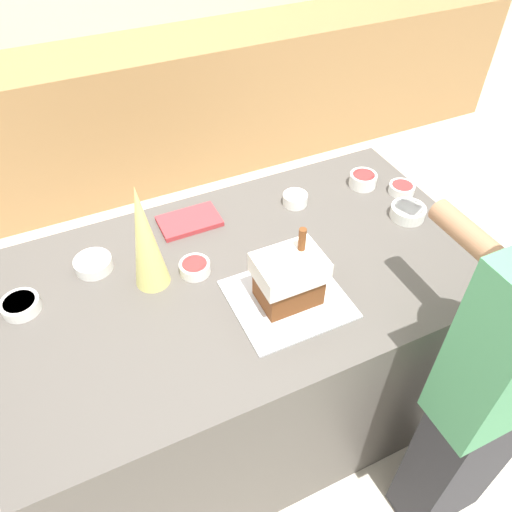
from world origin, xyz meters
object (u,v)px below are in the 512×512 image
object	(u,v)px
candy_bowl_behind_tray	(195,267)
person	(497,392)
gingerbread_house	(289,278)
candy_bowl_near_tray_right	(402,188)
candy_bowl_far_left	(363,179)
baking_tray	(288,299)
candy_bowl_far_right	(21,305)
candy_bowl_near_tray_left	(408,211)
cookbook	(189,221)
decorative_tree	(145,238)
candy_bowl_front_corner	(93,264)
candy_bowl_center_rear	(295,199)

from	to	relation	value
candy_bowl_behind_tray	person	size ratio (longest dim) A/B	0.07
candy_bowl_behind_tray	gingerbread_house	bearing A→B (deg)	-47.13
candy_bowl_near_tray_right	candy_bowl_far_left	size ratio (longest dim) A/B	0.93
baking_tray	candy_bowl_far_right	bearing A→B (deg)	157.69
candy_bowl_near_tray_left	cookbook	size ratio (longest dim) A/B	0.58
cookbook	candy_bowl_near_tray_left	bearing A→B (deg)	-22.40
decorative_tree	candy_bowl_front_corner	size ratio (longest dim) A/B	3.06
candy_bowl_front_corner	person	world-z (taller)	person
decorative_tree	candy_bowl_center_rear	xyz separation A→B (m)	(0.64, 0.17, -0.17)
decorative_tree	candy_bowl_front_corner	bearing A→B (deg)	139.27
candy_bowl_front_corner	candy_bowl_near_tray_left	distance (m)	1.19
baking_tray	gingerbread_house	xyz separation A→B (m)	(0.00, 0.00, 0.10)
candy_bowl_center_rear	candy_bowl_near_tray_left	size ratio (longest dim) A/B	0.74
baking_tray	candy_bowl_front_corner	distance (m)	0.69
candy_bowl_near_tray_left	decorative_tree	bearing A→B (deg)	175.03
baking_tray	candy_bowl_far_right	distance (m)	0.86
candy_bowl_near_tray_right	candy_bowl_far_left	world-z (taller)	candy_bowl_far_left
cookbook	gingerbread_house	bearing A→B (deg)	-72.31
candy_bowl_far_right	candy_bowl_front_corner	size ratio (longest dim) A/B	0.94
decorative_tree	candy_bowl_near_tray_left	world-z (taller)	decorative_tree
candy_bowl_center_rear	candy_bowl_near_tray_right	bearing A→B (deg)	-15.50
candy_bowl_far_left	cookbook	distance (m)	0.75
candy_bowl_front_corner	person	size ratio (longest dim) A/B	0.08
baking_tray	candy_bowl_near_tray_right	world-z (taller)	candy_bowl_near_tray_right
candy_bowl_behind_tray	candy_bowl_near_tray_left	distance (m)	0.86
decorative_tree	candy_bowl_behind_tray	distance (m)	0.23
candy_bowl_front_corner	candy_bowl_far_left	distance (m)	1.13
candy_bowl_near_tray_right	candy_bowl_center_rear	bearing A→B (deg)	164.50
person	candy_bowl_center_rear	bearing A→B (deg)	99.76
candy_bowl_behind_tray	candy_bowl_front_corner	size ratio (longest dim) A/B	0.82
candy_bowl_behind_tray	candy_bowl_far_left	xyz separation A→B (m)	(0.81, 0.18, 0.01)
candy_bowl_front_corner	candy_bowl_center_rear	bearing A→B (deg)	1.84
candy_bowl_behind_tray	candy_bowl_near_tray_left	size ratio (longest dim) A/B	0.79
baking_tray	candy_bowl_behind_tray	world-z (taller)	candy_bowl_behind_tray
baking_tray	candy_bowl_front_corner	world-z (taller)	candy_bowl_front_corner
candy_bowl_far_right	candy_bowl_front_corner	xyz separation A→B (m)	(0.25, 0.09, 0.00)
candy_bowl_center_rear	candy_bowl_far_left	xyz separation A→B (m)	(0.32, -0.01, 0.01)
candy_bowl_far_right	person	xyz separation A→B (m)	(1.23, -0.86, -0.10)
candy_bowl_near_tray_left	baking_tray	bearing A→B (deg)	-163.62
candy_bowl_near_tray_right	person	distance (m)	0.90
candy_bowl_far_left	cookbook	world-z (taller)	candy_bowl_far_left
decorative_tree	candy_bowl_near_tray_right	distance (m)	1.09
baking_tray	gingerbread_house	size ratio (longest dim) A/B	1.40
candy_bowl_far_right	candy_bowl_behind_tray	distance (m)	0.57
candy_bowl_near_tray_right	person	bearing A→B (deg)	-107.45
candy_bowl_center_rear	candy_bowl_near_tray_left	distance (m)	0.44
candy_bowl_far_left	candy_bowl_front_corner	bearing A→B (deg)	-179.18
gingerbread_house	candy_bowl_behind_tray	xyz separation A→B (m)	(-0.23, 0.25, -0.08)
candy_bowl_near_tray_left	person	bearing A→B (deg)	-105.03
candy_bowl_behind_tray	cookbook	xyz separation A→B (m)	(0.07, 0.26, -0.01)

